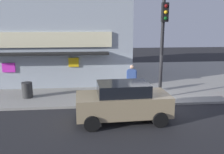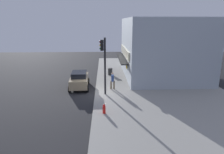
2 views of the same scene
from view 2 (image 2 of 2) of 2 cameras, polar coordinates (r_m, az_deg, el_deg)
ground_plane at (r=19.92m, az=-4.75°, el=-4.63°), size 58.81×58.81×0.00m
sidewalk at (r=20.65m, az=13.55°, el=-4.11°), size 39.20×12.95×0.13m
corner_building at (r=26.18m, az=13.65°, el=7.92°), size 11.36×9.83×7.06m
traffic_light at (r=18.52m, az=-2.30°, el=5.09°), size 0.32×0.58×5.26m
fire_hydrant at (r=15.30m, az=-2.22°, el=-8.89°), size 0.46×0.22×0.72m
trash_can at (r=26.31m, az=-0.49°, el=1.52°), size 0.57×0.57×0.86m
pedestrian at (r=20.50m, az=0.15°, el=-0.83°), size 0.60×0.47×1.73m
parked_car_tan at (r=21.65m, az=-9.10°, el=-0.74°), size 4.06×2.13×1.71m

